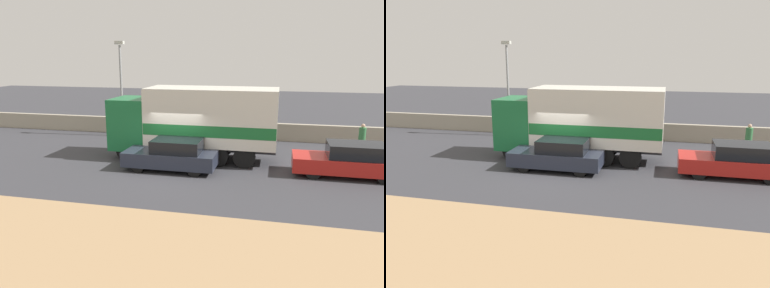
# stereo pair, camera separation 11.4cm
# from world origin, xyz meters

# --- Properties ---
(ground_plane) EXTENTS (80.00, 80.00, 0.00)m
(ground_plane) POSITION_xyz_m (0.00, 0.00, 0.00)
(ground_plane) COLOR #38383D
(dirt_shoulder_foreground) EXTENTS (60.00, 5.57, 0.04)m
(dirt_shoulder_foreground) POSITION_xyz_m (0.00, -7.30, 0.02)
(dirt_shoulder_foreground) COLOR tan
(dirt_shoulder_foreground) RESTS_ON ground_plane
(stone_wall_backdrop) EXTENTS (60.00, 0.35, 1.06)m
(stone_wall_backdrop) POSITION_xyz_m (0.00, 7.42, 0.53)
(stone_wall_backdrop) COLOR #A39984
(stone_wall_backdrop) RESTS_ON ground_plane
(street_lamp) EXTENTS (0.56, 0.28, 5.98)m
(street_lamp) POSITION_xyz_m (-5.13, 6.49, 3.52)
(street_lamp) COLOR gray
(street_lamp) RESTS_ON ground_plane
(box_truck) EXTENTS (8.23, 2.55, 3.60)m
(box_truck) POSITION_xyz_m (0.73, 2.20, 1.98)
(box_truck) COLOR #196B38
(box_truck) RESTS_ON ground_plane
(car_hatchback) EXTENTS (4.21, 1.89, 1.45)m
(car_hatchback) POSITION_xyz_m (0.03, 0.22, 0.71)
(car_hatchback) COLOR #282D3D
(car_hatchback) RESTS_ON ground_plane
(car_sedan_second) EXTENTS (4.52, 1.73, 1.48)m
(car_sedan_second) POSITION_xyz_m (7.71, 0.97, 0.73)
(car_sedan_second) COLOR #B21E19
(car_sedan_second) RESTS_ON ground_plane
(pedestrian) EXTENTS (0.35, 0.35, 1.62)m
(pedestrian) POSITION_xyz_m (9.02, 5.20, 0.84)
(pedestrian) COLOR #1E1E2D
(pedestrian) RESTS_ON ground_plane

